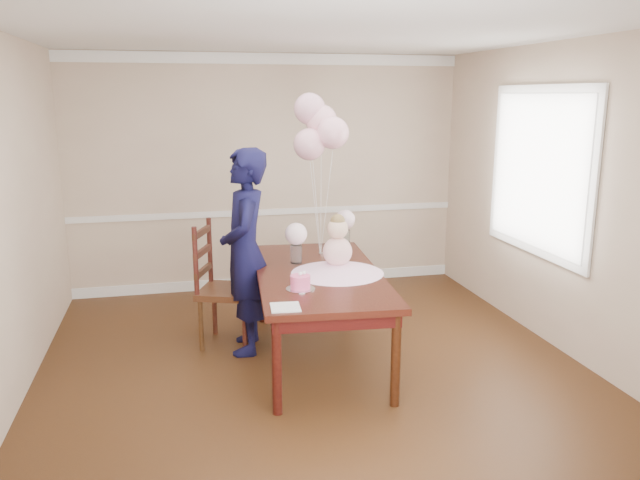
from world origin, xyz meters
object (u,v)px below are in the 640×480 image
at_px(dining_table_top, 318,275).
at_px(woman, 245,252).
at_px(dining_chair_seat, 228,291).
at_px(birthday_cake, 300,282).

bearing_deg(dining_table_top, woman, 156.09).
distance_m(dining_chair_seat, woman, 0.46).
bearing_deg(dining_table_top, dining_chair_seat, 151.06).
height_order(dining_table_top, dining_chair_seat, dining_table_top).
height_order(dining_chair_seat, woman, woman).
relative_size(dining_table_top, woman, 1.14).
relative_size(birthday_cake, woman, 0.09).
relative_size(dining_chair_seat, woman, 0.27).
relative_size(dining_table_top, dining_chair_seat, 4.21).
xyz_separation_m(dining_chair_seat, woman, (0.15, -0.17, 0.40)).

